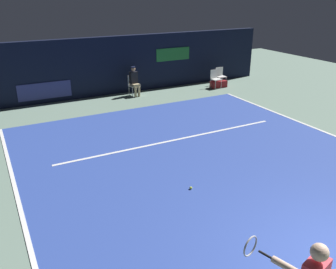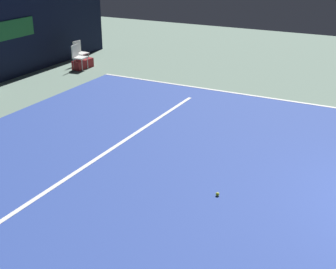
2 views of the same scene
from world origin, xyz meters
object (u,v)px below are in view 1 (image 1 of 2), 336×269
at_px(courtside_chair_near, 220,75).
at_px(line_judge_on_chair, 134,81).
at_px(courtside_chair_far, 215,78).
at_px(equipment_bag, 219,84).
at_px(tennis_ball, 191,188).

bearing_deg(courtside_chair_near, line_judge_on_chair, 177.58).
relative_size(courtside_chair_near, courtside_chair_far, 1.00).
relative_size(courtside_chair_near, equipment_bag, 1.05).
bearing_deg(tennis_ball, line_judge_on_chair, 76.22).
xyz_separation_m(tennis_ball, equipment_bag, (6.30, 7.73, 0.11)).
distance_m(line_judge_on_chair, equipment_bag, 4.33).
xyz_separation_m(courtside_chair_far, equipment_bag, (0.21, -0.02, -0.34)).
bearing_deg(courtside_chair_near, courtside_chair_far, -147.24).
height_order(courtside_chair_far, equipment_bag, courtside_chair_far).
height_order(courtside_chair_near, equipment_bag, courtside_chair_near).
distance_m(line_judge_on_chair, courtside_chair_far, 4.10).
xyz_separation_m(line_judge_on_chair, courtside_chair_near, (4.62, -0.20, -0.18)).
height_order(courtside_chair_near, tennis_ball, courtside_chair_near).
relative_size(courtside_chair_far, equipment_bag, 1.05).
bearing_deg(courtside_chair_near, equipment_bag, -133.31).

